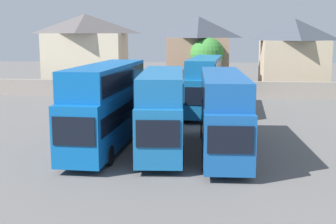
{
  "coord_description": "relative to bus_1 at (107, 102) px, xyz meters",
  "views": [
    {
      "loc": [
        2.84,
        -26.56,
        6.96
      ],
      "look_at": [
        0.0,
        3.0,
        1.87
      ],
      "focal_mm": 48.72,
      "sensor_mm": 36.0,
      "label": 1
    }
  ],
  "objects": [
    {
      "name": "tree_left_of_lot",
      "position": [
        5.81,
        26.26,
        1.73
      ],
      "size": [
        3.92,
        3.92,
        6.62
      ],
      "color": "brown",
      "rests_on": "ground"
    },
    {
      "name": "bus_5",
      "position": [
        5.77,
        13.61,
        -0.12
      ],
      "size": [
        3.19,
        12.09,
        4.9
      ],
      "rotation": [
        0.0,
        0.0,
        -1.64
      ],
      "color": "#15639E",
      "rests_on": "ground"
    },
    {
      "name": "ground",
      "position": [
        3.53,
        17.51,
        -2.89
      ],
      "size": [
        140.0,
        140.0,
        0.0
      ],
      "primitive_type": "plane",
      "color": "#605E5B"
    },
    {
      "name": "house_terrace_centre",
      "position": [
        4.69,
        30.17,
        1.76
      ],
      "size": [
        7.68,
        8.01,
        9.11
      ],
      "color": "#9E7A60",
      "rests_on": "ground"
    },
    {
      "name": "bus_2",
      "position": [
        3.47,
        -0.45,
        -0.2
      ],
      "size": [
        3.12,
        10.54,
        4.77
      ],
      "rotation": [
        0.0,
        0.0,
        -1.5
      ],
      "color": "#1862A2",
      "rests_on": "ground"
    },
    {
      "name": "house_terrace_left",
      "position": [
        -9.47,
        29.57,
        1.93
      ],
      "size": [
        10.1,
        6.72,
        9.46
      ],
      "color": "beige",
      "rests_on": "ground"
    },
    {
      "name": "bus_1",
      "position": [
        0.0,
        0.0,
        0.0
      ],
      "size": [
        2.92,
        12.0,
        5.14
      ],
      "rotation": [
        0.0,
        0.0,
        -1.61
      ],
      "color": "#0E5AA7",
      "rests_on": "ground"
    },
    {
      "name": "depot_boundary_wall",
      "position": [
        3.53,
        23.76,
        -1.99
      ],
      "size": [
        56.0,
        0.5,
        1.8
      ],
      "primitive_type": "cube",
      "color": "gray",
      "rests_on": "ground"
    },
    {
      "name": "bus_4",
      "position": [
        2.53,
        13.69,
        -0.88
      ],
      "size": [
        3.08,
        12.01,
        3.52
      ],
      "rotation": [
        0.0,
        0.0,
        -1.52
      ],
      "color": "#0E569E",
      "rests_on": "ground"
    },
    {
      "name": "bus_3",
      "position": [
        7.06,
        -0.34,
        -0.25
      ],
      "size": [
        2.85,
        12.12,
        4.67
      ],
      "rotation": [
        0.0,
        0.0,
        -1.54
      ],
      "color": "#17539D",
      "rests_on": "ground"
    },
    {
      "name": "house_terrace_right",
      "position": [
        16.27,
        30.11,
        1.63
      ],
      "size": [
        8.07,
        6.7,
        8.84
      ],
      "color": "#C6B293",
      "rests_on": "ground"
    }
  ]
}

